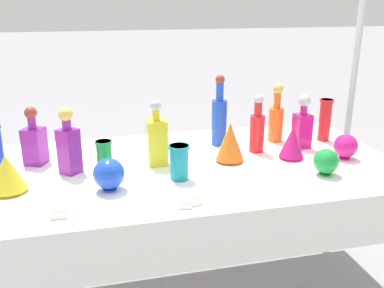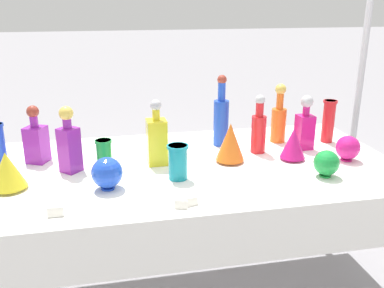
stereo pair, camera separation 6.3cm
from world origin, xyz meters
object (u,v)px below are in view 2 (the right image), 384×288
object	(u,v)px
square_decanter_1	(157,139)
round_bowl_1	(348,148)
tall_bottle_2	(259,129)
slender_vase_1	(104,155)
slender_vase_2	(178,161)
fluted_vase_2	(7,170)
square_decanter_3	(36,140)
round_bowl_2	(326,163)
cardboard_box_behind_left	(143,188)
round_bowl_0	(107,173)
slender_vase_3	(329,120)
square_decanter_2	(69,143)
fluted_vase_0	(230,142)
tall_bottle_0	(279,119)
cardboard_box_behind_right	(97,190)
canopy_pole	(360,86)
fluted_vase_1	(293,143)
tall_bottle_1	(221,118)
square_decanter_0	(305,126)

from	to	relation	value
square_decanter_1	round_bowl_1	world-z (taller)	square_decanter_1
tall_bottle_2	slender_vase_1	size ratio (longest dim) A/B	1.98
slender_vase_2	slender_vase_1	bearing A→B (deg)	154.64
fluted_vase_2	square_decanter_3	bearing A→B (deg)	76.14
square_decanter_1	round_bowl_2	distance (m)	0.77
tall_bottle_2	cardboard_box_behind_left	size ratio (longest dim) A/B	0.74
round_bowl_0	cardboard_box_behind_left	size ratio (longest dim) A/B	0.34
slender_vase_2	slender_vase_3	world-z (taller)	slender_vase_3
square_decanter_2	round_bowl_0	xyz separation A→B (m)	(0.16, -0.23, -0.06)
tall_bottle_2	fluted_vase_0	world-z (taller)	tall_bottle_2
tall_bottle_0	tall_bottle_2	world-z (taller)	tall_bottle_0
fluted_vase_0	cardboard_box_behind_right	bearing A→B (deg)	120.00
tall_bottle_2	slender_vase_2	bearing A→B (deg)	-151.01
cardboard_box_behind_left	canopy_pole	distance (m)	1.71
tall_bottle_2	fluted_vase_1	xyz separation A→B (m)	(0.13, -0.14, -0.04)
tall_bottle_1	round_bowl_2	distance (m)	0.62
round_bowl_0	round_bowl_2	distance (m)	0.95
square_decanter_2	fluted_vase_2	world-z (taller)	square_decanter_2
fluted_vase_2	round_bowl_0	bearing A→B (deg)	-10.67
tall_bottle_1	fluted_vase_2	size ratio (longest dim) A/B	2.33
square_decanter_1	round_bowl_0	xyz separation A→B (m)	(-0.24, -0.24, -0.05)
tall_bottle_0	square_decanter_2	distance (m)	1.11
canopy_pole	tall_bottle_0	bearing A→B (deg)	-148.31
tall_bottle_1	round_bowl_0	bearing A→B (deg)	-143.47
tall_bottle_1	slender_vase_1	world-z (taller)	tall_bottle_1
tall_bottle_1	slender_vase_3	xyz separation A→B (m)	(0.59, -0.06, -0.03)
square_decanter_0	slender_vase_1	xyz separation A→B (m)	(-1.02, -0.11, -0.04)
square_decanter_3	round_bowl_2	distance (m)	1.34
slender_vase_2	slender_vase_3	xyz separation A→B (m)	(0.89, 0.34, 0.04)
fluted_vase_1	slender_vase_1	bearing A→B (deg)	178.00
square_decanter_1	cardboard_box_behind_left	distance (m)	1.31
square_decanter_2	cardboard_box_behind_right	bearing A→B (deg)	86.73
tall_bottle_2	square_decanter_3	world-z (taller)	tall_bottle_2
round_bowl_1	cardboard_box_behind_right	size ratio (longest dim) A/B	0.20
canopy_pole	cardboard_box_behind_left	bearing A→B (deg)	164.72
tall_bottle_0	round_bowl_0	distance (m)	1.03
square_decanter_1	slender_vase_1	bearing A→B (deg)	-168.48
square_decanter_3	slender_vase_1	world-z (taller)	square_decanter_3
slender_vase_1	cardboard_box_behind_left	distance (m)	1.35
tall_bottle_2	slender_vase_2	size ratio (longest dim) A/B	1.93
slender_vase_2	square_decanter_2	bearing A→B (deg)	158.38
square_decanter_2	square_decanter_3	size ratio (longest dim) A/B	1.09
tall_bottle_0	cardboard_box_behind_right	xyz separation A→B (m)	(-1.02, 0.92, -0.75)
fluted_vase_1	round_bowl_2	bearing A→B (deg)	-76.05
square_decanter_0	canopy_pole	world-z (taller)	canopy_pole
slender_vase_3	fluted_vase_0	size ratio (longest dim) A/B	1.20
slender_vase_2	round_bowl_0	distance (m)	0.31
square_decanter_0	square_decanter_2	xyz separation A→B (m)	(-1.17, -0.08, 0.01)
slender_vase_3	round_bowl_2	xyz separation A→B (m)	(-0.25, -0.45, -0.06)
square_decanter_2	cardboard_box_behind_right	xyz separation A→B (m)	(0.06, 1.14, -0.76)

